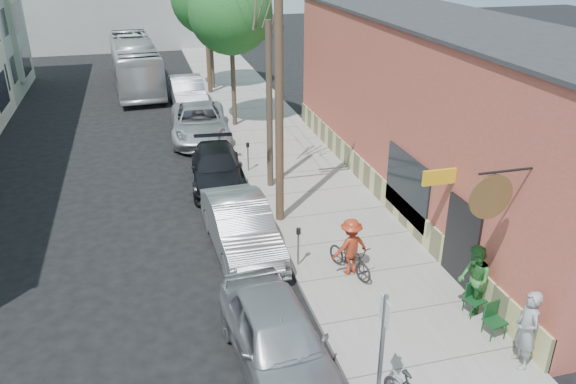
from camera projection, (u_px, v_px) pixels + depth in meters
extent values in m
plane|color=black|center=(230.00, 297.00, 15.74)|extent=(120.00, 120.00, 0.00)
cube|color=gray|center=(281.00, 150.00, 26.37)|extent=(4.50, 58.00, 0.15)
cube|color=#AF4F40|center=(443.00, 112.00, 20.88)|extent=(5.00, 20.00, 6.50)
cube|color=#2B2B2D|center=(454.00, 21.00, 19.50)|extent=(5.20, 20.20, 0.12)
cube|color=#CAC57E|center=(376.00, 186.00, 21.42)|extent=(0.10, 20.00, 1.10)
cube|color=black|center=(461.00, 245.00, 15.83)|extent=(0.10, 1.60, 2.60)
cube|color=black|center=(407.00, 186.00, 18.78)|extent=(0.08, 3.00, 2.20)
cylinder|color=brown|center=(491.00, 197.00, 12.60)|extent=(1.10, 0.06, 1.10)
cube|color=gold|center=(439.00, 177.00, 15.67)|extent=(1.00, 0.08, 0.45)
cube|color=#99A48B|center=(9.00, 20.00, 34.55)|extent=(1.10, 3.20, 7.00)
cube|color=slate|center=(381.00, 353.00, 11.37)|extent=(0.07, 0.07, 2.80)
cube|color=silver|center=(385.00, 312.00, 10.95)|extent=(0.02, 0.45, 0.60)
cylinder|color=slate|center=(298.00, 249.00, 16.80)|extent=(0.06, 0.06, 1.10)
cylinder|color=black|center=(298.00, 231.00, 16.55)|extent=(0.14, 0.14, 0.18)
cylinder|color=slate|center=(248.00, 158.00, 23.62)|extent=(0.06, 0.06, 1.10)
cylinder|color=black|center=(248.00, 145.00, 23.37)|extent=(0.14, 0.14, 0.18)
cylinder|color=#503A28|center=(279.00, 78.00, 17.70)|extent=(0.28, 0.28, 10.00)
cylinder|color=#503A28|center=(206.00, 10.00, 33.68)|extent=(0.28, 0.28, 10.00)
cylinder|color=#44392C|center=(269.00, 108.00, 21.12)|extent=(0.24, 0.24, 6.39)
cylinder|color=#44392C|center=(233.00, 74.00, 28.52)|extent=(0.24, 0.24, 5.37)
sphere|color=#236627|center=(230.00, 12.00, 27.27)|extent=(4.13, 4.13, 4.13)
cylinder|color=#44392C|center=(211.00, 47.00, 35.70)|extent=(0.24, 0.24, 5.31)
imported|color=#929498|center=(527.00, 330.00, 12.68)|extent=(0.59, 0.79, 1.98)
imported|color=#2E7330|center=(474.00, 280.00, 14.54)|extent=(0.98, 1.12, 1.93)
imported|color=maroon|center=(351.00, 247.00, 16.28)|extent=(1.24, 0.87, 1.75)
imported|color=black|center=(350.00, 258.00, 16.44)|extent=(1.22, 1.95, 0.97)
imported|color=#A1A1A9|center=(278.00, 338.00, 12.85)|extent=(2.35, 5.11, 1.70)
imported|color=#999DA0|center=(241.00, 227.00, 17.76)|extent=(2.03, 5.18, 1.68)
imported|color=black|center=(216.00, 168.00, 22.64)|extent=(2.43, 5.05, 1.42)
imported|color=#BBBBC3|center=(199.00, 123.00, 27.75)|extent=(3.10, 6.02, 1.63)
imported|color=#9C9DA3|center=(187.00, 92.00, 33.02)|extent=(1.98, 5.26, 1.71)
imported|color=white|center=(135.00, 64.00, 36.80)|extent=(3.31, 11.53, 3.18)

